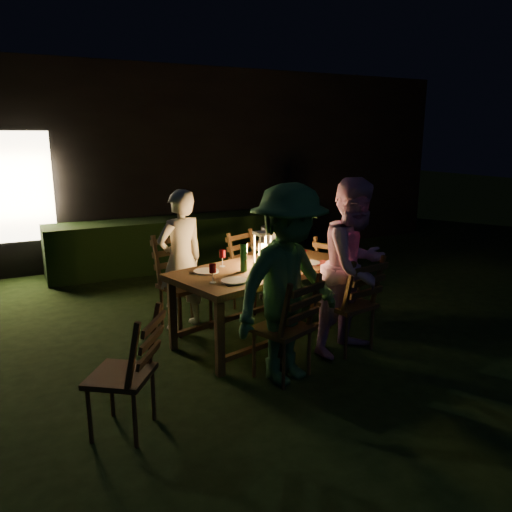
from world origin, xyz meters
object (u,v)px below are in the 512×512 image
side_table (273,251)px  chair_far_left (185,300)px  chair_far_right (253,285)px  ice_bucket (273,235)px  chair_end (338,288)px  lantern (263,250)px  person_house_side (181,260)px  chair_spare (124,395)px  person_opp_right (355,267)px  bottle_bucket_b (275,230)px  bottle_bucket_a (271,232)px  chair_near_left (284,345)px  person_opp_left (288,285)px  chair_near_right (348,320)px  bottle_table (244,257)px  dining_table (262,274)px

side_table → chair_far_left: bearing=-163.8°
chair_far_right → ice_bucket: bearing=177.6°
chair_end → lantern: 1.35m
person_house_side → chair_end: bearing=153.9°
chair_spare → person_opp_right: person_opp_right is taller
chair_far_right → bottle_bucket_b: (0.39, 0.16, 0.63)m
chair_far_right → side_table: size_ratio=1.28×
bottle_bucket_a → side_table: bearing=38.7°
chair_near_left → bottle_bucket_b: bottle_bucket_b is taller
lantern → bottle_bucket_b: (0.68, 0.99, -0.01)m
person_house_side → side_table: person_house_side is taller
person_opp_left → bottle_bucket_b: size_ratio=5.36×
chair_near_right → chair_spare: (-2.30, -0.45, -0.02)m
person_house_side → lantern: 0.93m
lantern → chair_far_right: bearing=70.4°
person_opp_left → bottle_bucket_b: (0.94, 1.96, 0.06)m
bottle_table → bottle_bucket_b: 1.47m
ice_bucket → dining_table: bearing=-123.4°
chair_spare → ice_bucket: (2.33, 2.09, 0.58)m
chair_far_right → ice_bucket: 0.68m
chair_far_right → person_opp_right: size_ratio=0.57×
person_house_side → person_opp_right: bearing=118.8°
person_house_side → ice_bucket: (1.31, 0.33, 0.10)m
chair_near_left → chair_far_left: chair_far_left is taller
chair_near_left → person_house_side: size_ratio=0.64×
dining_table → bottle_bucket_b: (0.72, 1.05, 0.22)m
chair_end → person_opp_left: person_opp_left is taller
chair_far_right → person_opp_left: (-0.55, -1.79, 0.56)m
bottle_bucket_b → person_house_side: bearing=-164.7°
chair_far_right → chair_spare: size_ratio=1.02×
side_table → bottle_bucket_b: size_ratio=2.38×
side_table → ice_bucket: ice_bucket is taller
dining_table → bottle_bucket_b: bearing=40.7°
dining_table → ice_bucket: size_ratio=6.82×
person_house_side → bottle_bucket_a: bearing=178.0°
chair_near_right → chair_spare: 2.34m
bottle_bucket_a → bottle_table: bearing=-129.7°
person_house_side → lantern: (0.68, -0.61, 0.17)m
lantern → side_table: (0.63, 0.95, -0.26)m
chair_near_right → side_table: bearing=78.8°
chair_end → ice_bucket: 1.04m
dining_table → person_house_side: person_house_side is taller
side_table → lantern: bearing=-123.6°
person_opp_right → person_opp_left: size_ratio=1.00×
person_house_side → ice_bucket: person_house_side is taller
chair_near_left → side_table: chair_near_left is taller
chair_far_left → bottle_bucket_a: bottle_bucket_a is taller
chair_near_right → chair_far_right: bearing=91.3°
chair_far_right → lantern: lantern is taller
chair_far_right → bottle_table: (-0.57, -0.95, 0.62)m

